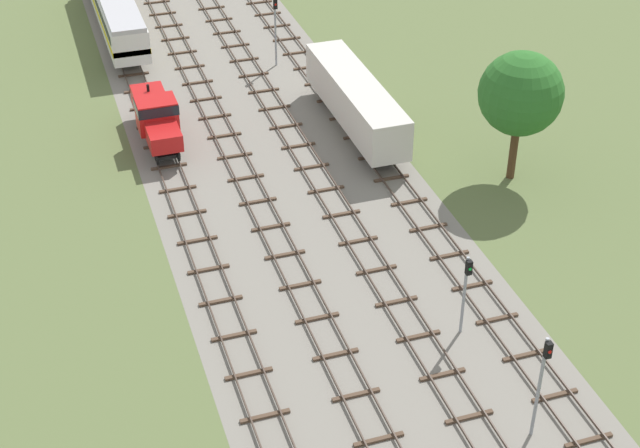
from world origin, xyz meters
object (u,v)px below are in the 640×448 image
shunter_loco_far_left_near (156,115)px  diesel_railcar_far_left_mid (113,3)px  signal_post_nearest (466,286)px  signal_post_mid (275,23)px  signal_post_near (542,376)px  freight_boxcar_centre_nearest (356,99)px

shunter_loco_far_left_near → diesel_railcar_far_left_mid: diesel_railcar_far_left_mid is taller
shunter_loco_far_left_near → signal_post_nearest: signal_post_nearest is taller
signal_post_nearest → signal_post_mid: (0.00, 34.63, 0.56)m
shunter_loco_far_left_near → signal_post_near: size_ratio=1.48×
signal_post_near → signal_post_mid: bearing=90.0°
shunter_loco_far_left_near → signal_post_mid: signal_post_mid is taller
shunter_loco_far_left_near → diesel_railcar_far_left_mid: (-0.00, 20.41, 0.59)m
diesel_railcar_far_left_mid → signal_post_mid: signal_post_mid is taller
shunter_loco_far_left_near → signal_post_mid: (11.23, 9.52, 1.60)m
signal_post_nearest → signal_post_mid: size_ratio=0.83×
freight_boxcar_centre_nearest → diesel_railcar_far_left_mid: (-13.49, 23.20, 0.15)m
diesel_railcar_far_left_mid → signal_post_nearest: size_ratio=4.31×
diesel_railcar_far_left_mid → signal_post_nearest: signal_post_nearest is taller
diesel_railcar_far_left_mid → shunter_loco_far_left_near: bearing=-90.0°
freight_boxcar_centre_nearest → signal_post_nearest: 22.44m
freight_boxcar_centre_nearest → signal_post_mid: bearing=100.4°
freight_boxcar_centre_nearest → signal_post_near: 29.94m
freight_boxcar_centre_nearest → shunter_loco_far_left_near: freight_boxcar_centre_nearest is taller
freight_boxcar_centre_nearest → signal_post_mid: size_ratio=2.45×
signal_post_mid → signal_post_near: bearing=-90.0°
signal_post_mid → signal_post_nearest: bearing=-90.0°
diesel_railcar_far_left_mid → signal_post_nearest: bearing=-76.1°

